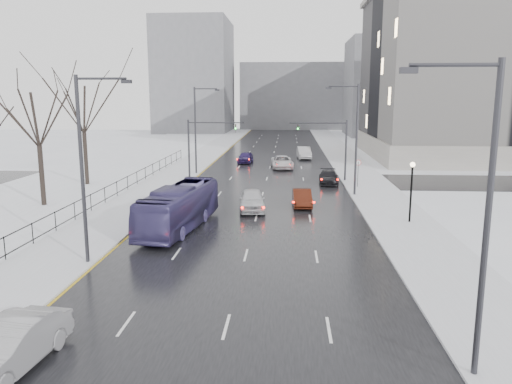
% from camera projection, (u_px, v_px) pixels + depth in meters
% --- Properties ---
extents(road, '(16.00, 150.00, 0.04)m').
position_uv_depth(road, '(271.00, 165.00, 65.61)').
color(road, black).
rests_on(road, ground).
extents(cross_road, '(130.00, 10.00, 0.04)m').
position_uv_depth(cross_road, '(266.00, 180.00, 53.85)').
color(cross_road, black).
rests_on(cross_road, ground).
extents(sidewalk_left, '(5.00, 150.00, 0.16)m').
position_uv_depth(sidewalk_left, '(192.00, 164.00, 66.28)').
color(sidewalk_left, silver).
rests_on(sidewalk_left, ground).
extents(sidewalk_right, '(5.00, 150.00, 0.16)m').
position_uv_depth(sidewalk_right, '(351.00, 166.00, 64.92)').
color(sidewalk_right, silver).
rests_on(sidewalk_right, ground).
extents(park_strip, '(14.00, 150.00, 0.12)m').
position_uv_depth(park_strip, '(122.00, 164.00, 66.89)').
color(park_strip, white).
rests_on(park_strip, ground).
extents(tree_park_d, '(8.75, 8.75, 12.50)m').
position_uv_depth(tree_park_d, '(44.00, 206.00, 41.28)').
color(tree_park_d, black).
rests_on(tree_park_d, ground).
extents(tree_park_e, '(9.45, 9.45, 13.50)m').
position_uv_depth(tree_park_e, '(88.00, 185.00, 51.10)').
color(tree_park_e, black).
rests_on(tree_park_e, ground).
extents(iron_fence, '(0.06, 70.00, 1.30)m').
position_uv_depth(iron_fence, '(80.00, 207.00, 36.88)').
color(iron_fence, black).
rests_on(iron_fence, sidewalk_left).
extents(streetlight_r_near, '(2.95, 0.25, 10.00)m').
position_uv_depth(streetlight_r_near, '(481.00, 207.00, 15.03)').
color(streetlight_r_near, '#2D2D33').
rests_on(streetlight_r_near, ground).
extents(streetlight_r_mid, '(2.95, 0.25, 10.00)m').
position_uv_depth(streetlight_r_mid, '(354.00, 134.00, 44.43)').
color(streetlight_r_mid, '#2D2D33').
rests_on(streetlight_r_mid, ground).
extents(streetlight_l_near, '(2.95, 0.25, 10.00)m').
position_uv_depth(streetlight_l_near, '(86.00, 161.00, 25.88)').
color(streetlight_l_near, '#2D2D33').
rests_on(streetlight_l_near, ground).
extents(streetlight_l_far, '(2.95, 0.25, 10.00)m').
position_uv_depth(streetlight_l_far, '(197.00, 126.00, 57.24)').
color(streetlight_l_far, '#2D2D33').
rests_on(streetlight_l_far, ground).
extents(lamppost_r_mid, '(0.36, 0.36, 4.28)m').
position_uv_depth(lamppost_r_mid, '(412.00, 183.00, 34.95)').
color(lamppost_r_mid, black).
rests_on(lamppost_r_mid, sidewalk_right).
extents(mast_signal_right, '(6.10, 0.33, 6.50)m').
position_uv_depth(mast_signal_right, '(336.00, 143.00, 52.61)').
color(mast_signal_right, '#2D2D33').
rests_on(mast_signal_right, ground).
extents(mast_signal_left, '(6.10, 0.33, 6.50)m').
position_uv_depth(mast_signal_left, '(199.00, 142.00, 53.55)').
color(mast_signal_left, '#2D2D33').
rests_on(mast_signal_left, ground).
extents(no_uturn_sign, '(0.60, 0.06, 2.70)m').
position_uv_depth(no_uturn_sign, '(358.00, 165.00, 48.91)').
color(no_uturn_sign, '#2D2D33').
rests_on(no_uturn_sign, sidewalk_right).
extents(bldg_far_right, '(24.00, 20.00, 22.00)m').
position_uv_depth(bldg_far_right, '(400.00, 88.00, 115.65)').
color(bldg_far_right, slate).
rests_on(bldg_far_right, ground).
extents(bldg_far_left, '(18.00, 22.00, 28.00)m').
position_uv_depth(bldg_far_left, '(195.00, 77.00, 128.11)').
color(bldg_far_left, slate).
rests_on(bldg_far_left, ground).
extents(bldg_far_center, '(30.00, 18.00, 18.00)m').
position_uv_depth(bldg_far_center, '(295.00, 96.00, 142.08)').
color(bldg_far_center, slate).
rests_on(bldg_far_center, ground).
extents(sedan_left_near, '(2.25, 5.12, 1.63)m').
position_uv_depth(sedan_left_near, '(10.00, 347.00, 16.31)').
color(sedan_left_near, '#939296').
rests_on(sedan_left_near, road).
extents(bus, '(3.86, 10.86, 2.96)m').
position_uv_depth(bus, '(179.00, 207.00, 33.84)').
color(bus, '#41396F').
rests_on(bus, road).
extents(sedan_center_near, '(2.50, 5.13, 1.68)m').
position_uv_depth(sedan_center_near, '(252.00, 200.00, 39.41)').
color(sedan_center_near, silver).
rests_on(sedan_center_near, road).
extents(sedan_right_near, '(1.66, 4.31, 1.40)m').
position_uv_depth(sedan_right_near, '(302.00, 198.00, 40.92)').
color(sedan_right_near, '#44170B').
rests_on(sedan_right_near, road).
extents(sedan_right_cross, '(3.08, 5.81, 1.56)m').
position_uv_depth(sedan_right_cross, '(282.00, 162.00, 62.75)').
color(sedan_right_cross, silver).
rests_on(sedan_right_cross, road).
extents(sedan_right_far, '(2.02, 4.70, 1.35)m').
position_uv_depth(sedan_right_far, '(329.00, 177.00, 51.59)').
color(sedan_right_far, black).
rests_on(sedan_right_far, road).
extents(sedan_center_far, '(2.08, 4.57, 1.52)m').
position_uv_depth(sedan_center_far, '(245.00, 157.00, 67.83)').
color(sedan_center_far, '#2A1C55').
rests_on(sedan_center_far, road).
extents(sedan_right_distant, '(2.18, 5.33, 1.72)m').
position_uv_depth(sedan_right_distant, '(304.00, 153.00, 72.54)').
color(sedan_right_distant, '#AFAEB2').
rests_on(sedan_right_distant, road).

